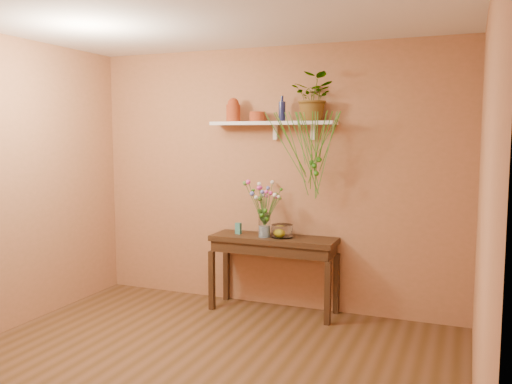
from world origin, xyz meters
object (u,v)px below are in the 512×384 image
glass_vase (264,227)px  glass_bowl (282,232)px  bouquet (263,197)px  sideboard (274,248)px  spider_plant (314,97)px  terracotta_jug (233,110)px  blue_bottle (282,111)px

glass_vase → glass_bowl: 0.18m
bouquet → glass_vase: bearing=23.7°
sideboard → glass_vase: 0.24m
bouquet → spider_plant: bearing=18.6°
terracotta_jug → glass_vase: bearing=-17.2°
glass_bowl → blue_bottle: bearing=112.8°
spider_plant → glass_bowl: (-0.29, -0.10, -1.33)m
terracotta_jug → spider_plant: (0.85, 0.03, 0.11)m
glass_vase → spider_plant: bearing=18.4°
glass_vase → bouquet: 0.30m
bouquet → terracotta_jug: bearing=161.3°
sideboard → terracotta_jug: (-0.47, 0.07, 1.39)m
sideboard → blue_bottle: (0.05, 0.10, 1.38)m
terracotta_jug → spider_plant: size_ratio=0.53×
sideboard → spider_plant: size_ratio=2.77×
sideboard → terracotta_jug: size_ratio=5.28×
blue_bottle → glass_bowl: (0.04, -0.10, -1.20)m
sideboard → glass_vase: glass_vase is taller
terracotta_jug → blue_bottle: blue_bottle is taller
blue_bottle → glass_bowl: 1.21m
blue_bottle → spider_plant: size_ratio=0.55×
spider_plant → bouquet: bearing=-161.4°
blue_bottle → spider_plant: spider_plant is taller
spider_plant → bouquet: size_ratio=1.00×
terracotta_jug → blue_bottle: (0.52, 0.03, -0.01)m
blue_bottle → bouquet: (-0.14, -0.16, -0.86)m
sideboard → spider_plant: 1.55m
sideboard → spider_plant: spider_plant is taller
sideboard → glass_bowl: size_ratio=5.96×
spider_plant → blue_bottle: bearing=-179.9°
spider_plant → glass_vase: 1.38m
terracotta_jug → glass_bowl: terracotta_jug is taller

